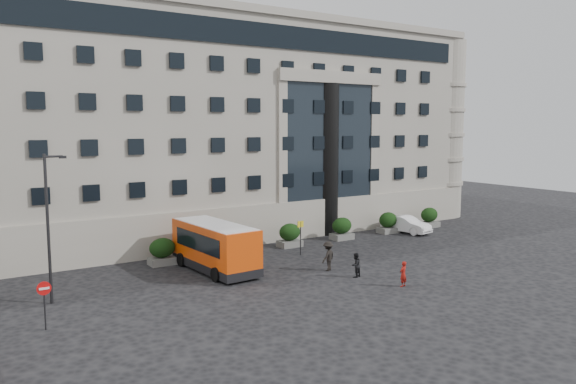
% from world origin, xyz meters
% --- Properties ---
extents(ground, '(120.00, 120.00, 0.00)m').
position_xyz_m(ground, '(0.00, 0.00, 0.00)').
color(ground, black).
rests_on(ground, ground).
extents(civic_building, '(44.00, 24.00, 18.00)m').
position_xyz_m(civic_building, '(6.00, 22.00, 9.00)').
color(civic_building, gray).
rests_on(civic_building, ground).
extents(entrance_column, '(1.80, 1.80, 13.00)m').
position_xyz_m(entrance_column, '(12.00, 10.30, 6.50)').
color(entrance_column, black).
rests_on(entrance_column, ground).
extents(hedge_a, '(1.80, 1.26, 1.84)m').
position_xyz_m(hedge_a, '(-4.00, 7.80, 0.93)').
color(hedge_a, '#5F605D').
rests_on(hedge_a, ground).
extents(hedge_b, '(1.80, 1.26, 1.84)m').
position_xyz_m(hedge_b, '(1.20, 7.80, 0.93)').
color(hedge_b, '#5F605D').
rests_on(hedge_b, ground).
extents(hedge_c, '(1.80, 1.26, 1.84)m').
position_xyz_m(hedge_c, '(6.40, 7.80, 0.93)').
color(hedge_c, '#5F605D').
rests_on(hedge_c, ground).
extents(hedge_d, '(1.80, 1.26, 1.84)m').
position_xyz_m(hedge_d, '(11.60, 7.80, 0.93)').
color(hedge_d, '#5F605D').
rests_on(hedge_d, ground).
extents(hedge_e, '(1.80, 1.26, 1.84)m').
position_xyz_m(hedge_e, '(16.80, 7.80, 0.93)').
color(hedge_e, '#5F605D').
rests_on(hedge_e, ground).
extents(hedge_f, '(1.80, 1.26, 1.84)m').
position_xyz_m(hedge_f, '(22.00, 7.80, 0.93)').
color(hedge_f, '#5F605D').
rests_on(hedge_f, ground).
extents(street_lamp, '(1.16, 0.18, 8.00)m').
position_xyz_m(street_lamp, '(-11.94, 3.00, 4.37)').
color(street_lamp, '#262628').
rests_on(street_lamp, ground).
extents(bus_stop_sign, '(0.50, 0.08, 2.52)m').
position_xyz_m(bus_stop_sign, '(5.50, 5.00, 1.73)').
color(bus_stop_sign, '#262628').
rests_on(bus_stop_sign, ground).
extents(no_entry_sign, '(0.64, 0.16, 2.32)m').
position_xyz_m(no_entry_sign, '(-13.00, -1.04, 1.65)').
color(no_entry_sign, '#262628').
rests_on(no_entry_sign, ground).
extents(minibus, '(3.15, 7.62, 3.12)m').
position_xyz_m(minibus, '(-1.68, 4.40, 1.72)').
color(minibus, '#D5400A').
rests_on(minibus, ground).
extents(white_taxi, '(2.33, 4.73, 1.49)m').
position_xyz_m(white_taxi, '(18.22, 7.00, 0.74)').
color(white_taxi, white).
rests_on(white_taxi, ground).
extents(pedestrian_a, '(0.62, 0.48, 1.52)m').
position_xyz_m(pedestrian_a, '(5.98, -5.00, 0.76)').
color(pedestrian_a, maroon).
rests_on(pedestrian_a, ground).
extents(pedestrian_b, '(0.89, 0.78, 1.55)m').
position_xyz_m(pedestrian_b, '(4.98, -1.86, 0.77)').
color(pedestrian_b, black).
rests_on(pedestrian_b, ground).
extents(pedestrian_c, '(1.44, 1.17, 1.94)m').
position_xyz_m(pedestrian_c, '(4.52, 0.37, 0.97)').
color(pedestrian_c, black).
rests_on(pedestrian_c, ground).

